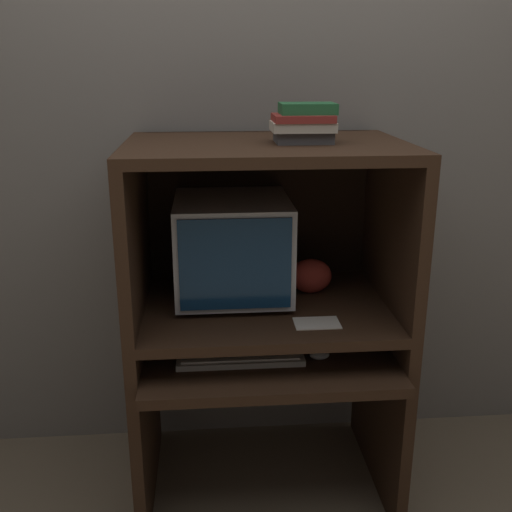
{
  "coord_description": "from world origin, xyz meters",
  "views": [
    {
      "loc": [
        -0.2,
        -1.66,
        1.59
      ],
      "look_at": [
        -0.03,
        0.33,
        0.94
      ],
      "focal_mm": 42.0,
      "sensor_mm": 36.0,
      "label": 1
    }
  ],
  "objects_px": {
    "book_stack": "(304,124)",
    "keyboard": "(240,357)",
    "mouse": "(319,355)",
    "crt_monitor": "(232,247)",
    "snack_bag": "(311,276)"
  },
  "relations": [
    {
      "from": "book_stack",
      "to": "crt_monitor",
      "type": "bearing_deg",
      "value": 153.86
    },
    {
      "from": "book_stack",
      "to": "snack_bag",
      "type": "bearing_deg",
      "value": 64.91
    },
    {
      "from": "mouse",
      "to": "snack_bag",
      "type": "relative_size",
      "value": 0.43
    },
    {
      "from": "mouse",
      "to": "book_stack",
      "type": "xyz_separation_m",
      "value": [
        -0.05,
        0.15,
        0.76
      ]
    },
    {
      "from": "crt_monitor",
      "to": "snack_bag",
      "type": "distance_m",
      "value": 0.32
    },
    {
      "from": "crt_monitor",
      "to": "keyboard",
      "type": "bearing_deg",
      "value": -87.34
    },
    {
      "from": "keyboard",
      "to": "mouse",
      "type": "relative_size",
      "value": 6.33
    },
    {
      "from": "snack_bag",
      "to": "keyboard",
      "type": "bearing_deg",
      "value": -137.08
    },
    {
      "from": "snack_bag",
      "to": "book_stack",
      "type": "xyz_separation_m",
      "value": [
        -0.06,
        -0.13,
        0.58
      ]
    },
    {
      "from": "keyboard",
      "to": "mouse",
      "type": "distance_m",
      "value": 0.27
    },
    {
      "from": "keyboard",
      "to": "snack_bag",
      "type": "height_order",
      "value": "snack_bag"
    },
    {
      "from": "crt_monitor",
      "to": "book_stack",
      "type": "xyz_separation_m",
      "value": [
        0.23,
        -0.11,
        0.45
      ]
    },
    {
      "from": "book_stack",
      "to": "keyboard",
      "type": "bearing_deg",
      "value": -149.22
    },
    {
      "from": "mouse",
      "to": "snack_bag",
      "type": "height_order",
      "value": "snack_bag"
    },
    {
      "from": "book_stack",
      "to": "mouse",
      "type": "bearing_deg",
      "value": -71.28
    }
  ]
}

